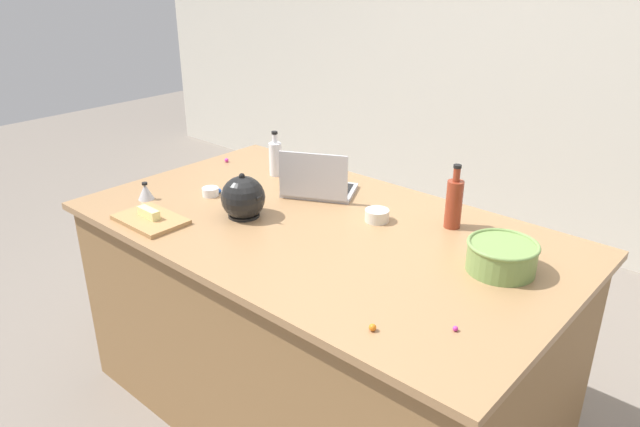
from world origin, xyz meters
The scene contains 18 objects.
ground_plane centered at (0.00, 0.00, 0.00)m, with size 12.00×12.00×0.00m, color slate.
wall_back centered at (0.00, 2.32, 1.30)m, with size 8.00×0.10×2.60m, color beige.
island_counter centered at (0.00, 0.00, 0.45)m, with size 1.97×1.14×0.90m.
laptop centered at (-0.22, 0.23, 0.95)m, with size 0.38×0.34×0.22m.
mixing_bowl_large centered at (0.70, 0.13, 0.96)m, with size 0.24×0.24×0.11m.
bottle_vinegar centered at (-0.55, 0.29, 0.99)m, with size 0.06×0.06×0.22m.
bottle_soy centered at (0.40, 0.33, 1.00)m, with size 0.06×0.06×0.26m.
kettle centered at (-0.29, -0.14, 0.98)m, with size 0.21×0.18×0.20m.
cutting_board centered at (-0.53, -0.42, 0.91)m, with size 0.29×0.19×0.02m, color #AD7F4C.
butter_stick_left centered at (-0.54, -0.42, 0.94)m, with size 0.11×0.04×0.04m, color #F4E58C.
ramekin_small centered at (-0.57, -0.09, 0.92)m, with size 0.07×0.07×0.04m, color white.
ramekin_medium centered at (0.14, 0.18, 0.92)m, with size 0.10×0.10×0.05m, color beige.
kitchen_timer centered at (-0.75, -0.30, 0.94)m, with size 0.07×0.07×0.08m.
candy_0 centered at (-0.87, 0.26, 0.91)m, with size 0.02×0.02×0.02m, color #CC3399.
candy_1 centered at (0.77, -0.28, 0.91)m, with size 0.02×0.02×0.02m, color #CC3399.
candy_2 centered at (0.57, 0.40, 0.91)m, with size 0.02×0.02×0.02m, color orange.
candy_3 centered at (-0.57, -0.04, 0.91)m, with size 0.02×0.02×0.02m, color blue.
candy_4 centered at (0.59, -0.44, 0.91)m, with size 0.02×0.02×0.02m, color orange.
Camera 1 is at (1.41, -1.60, 1.89)m, focal length 33.36 mm.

